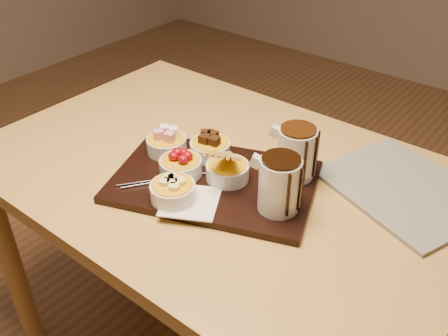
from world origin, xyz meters
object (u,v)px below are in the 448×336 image
Objects in this scene: pitcher_dark_chocolate at (279,185)px; dining_table at (220,200)px; bowl_strawberries at (181,167)px; newspaper at (404,189)px; serving_board at (214,182)px; pitcher_milk_chocolate at (296,154)px.

dining_table is at bearing 143.20° from pitcher_dark_chocolate.
pitcher_dark_chocolate reaches higher than dining_table.
bowl_strawberries reaches higher than newspaper.
bowl_strawberries reaches higher than serving_board.
newspaper is (0.39, 0.19, 0.10)m from dining_table.
serving_board is 3.81× the size of pitcher_dark_chocolate.
serving_board reaches higher than dining_table.
bowl_strawberries is (-0.07, -0.03, 0.03)m from serving_board.
bowl_strawberries is at bearing -163.61° from pitcher_milk_chocolate.
pitcher_dark_chocolate reaches higher than newspaper.
pitcher_milk_chocolate is 0.26m from newspaper.
serving_board is 3.81× the size of pitcher_milk_chocolate.
bowl_strawberries is at bearing 167.35° from pitcher_dark_chocolate.
dining_table is 0.26m from pitcher_milk_chocolate.
newspaper is at bearing 33.78° from bowl_strawberries.
newspaper is at bearing 14.84° from serving_board.
newspaper is at bearing 33.62° from pitcher_dark_chocolate.
dining_table is at bearing 97.00° from serving_board.
pitcher_dark_chocolate is (0.21, -0.06, 0.18)m from dining_table.
pitcher_dark_chocolate is at bearing -105.00° from newspaper.
pitcher_dark_chocolate is at bearing -94.40° from pitcher_milk_chocolate.
bowl_strawberries is at bearing -176.42° from serving_board.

